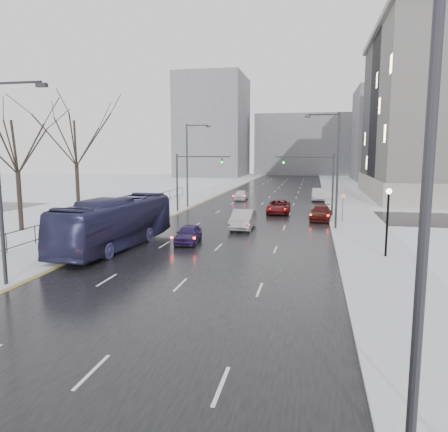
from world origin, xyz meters
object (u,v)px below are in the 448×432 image
Objects in this scene: sedan_right_near at (243,219)px; mast_signal_right at (322,177)px; lamppost_r_mid at (388,212)px; sedan_center_far at (241,195)px; sedan_right_far at (321,213)px; sedan_right_distant at (319,194)px; tree_park_d at (22,231)px; bus at (116,223)px; streetlight_r_near at (412,208)px; mast_signal_left at (186,176)px; tree_park_e at (79,215)px; streetlight_l_near at (2,174)px; streetlight_r_mid at (335,165)px; no_uturn_sign at (343,199)px; streetlight_l_far at (189,161)px; sedan_right_cross at (279,207)px; sedan_center_near at (188,234)px.

mast_signal_right is at bearing 53.58° from sedan_right_near.
sedan_center_far is (-14.50, 31.92, -2.19)m from lamppost_r_mid.
sedan_right_distant is at bearing 94.20° from sedan_right_far.
tree_park_d reaches higher than bus.
streetlight_r_near reaches higher than bus.
lamppost_r_mid is at bearing -44.48° from mast_signal_left.
sedan_right_distant is at bearing 37.58° from tree_park_e.
streetlight_l_near reaches higher than mast_signal_left.
tree_park_d is 2.57× the size of sedan_right_far.
streetlight_r_mid is 0.80× the size of bus.
no_uturn_sign is (16.53, -4.00, -1.81)m from mast_signal_left.
streetlight_l_far is at bearing 111.25° from streetlight_r_near.
streetlight_l_far is at bearing 164.81° from sedan_right_cross.
tree_park_d is at bearing 137.25° from streetlight_r_near.
sedan_right_distant is (0.00, 18.24, 0.14)m from sedan_right_far.
streetlight_r_near is 1.00× the size of streetlight_l_near.
tree_park_d is 1.00× the size of bus.
mast_signal_right reaches higher than sedan_right_far.
sedan_right_far is (4.43, -3.90, -0.02)m from sedan_right_cross.
mast_signal_right is 2.41× the size of no_uturn_sign.
tree_park_d is at bearing -159.68° from no_uturn_sign.
tree_park_d is 18.93m from sedan_right_near.
sedan_center_near is at bearing -121.74° from sedan_right_far.
sedan_right_near is at bearing 55.14° from bus.
sedan_right_far is (-0.97, 5.31, -4.87)m from streetlight_r_mid.
mast_signal_left is 17.09m from sedan_center_near.
streetlight_r_mid and streetlight_l_near have the same top height.
sedan_center_far is (-11.67, 21.92, -4.87)m from streetlight_r_mid.
sedan_right_far is at bearing 91.57° from streetlight_r_near.
streetlight_r_mid is at bearing -63.88° from sedan_center_far.
lamppost_r_mid is at bearing -82.67° from no_uturn_sign.
lamppost_r_mid is at bearing -82.17° from sedan_right_distant.
streetlight_l_near is 42.46m from sedan_center_far.
sedan_center_near is 16.48m from sedan_right_far.
tree_park_d is at bearing -87.71° from tree_park_e.
no_uturn_sign is 22.02m from sedan_center_far.
no_uturn_sign is at bearing -82.79° from sedan_right_distant.
tree_park_e is at bearing 164.37° from sedan_right_near.
streetlight_l_far is at bearing 38.57° from tree_park_e.
lamppost_r_mid is at bearing -48.94° from streetlight_l_far.
sedan_right_distant reaches higher than sedan_right_near.
tree_park_e is at bearing 154.38° from lamppost_r_mid.
streetlight_r_near reaches higher than mast_signal_right.
bus is at bearing -127.74° from sedan_right_far.
sedan_right_near reaches higher than sedan_right_cross.
sedan_right_near is 10.70m from sedan_right_cross.
no_uturn_sign is at bearing 54.11° from streetlight_l_near.
tree_park_d is 2.99× the size of sedan_center_far.
sedan_center_far is (-1.03, 29.95, 0.04)m from sedan_center_near.
streetlight_l_near is 10.31m from bus.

